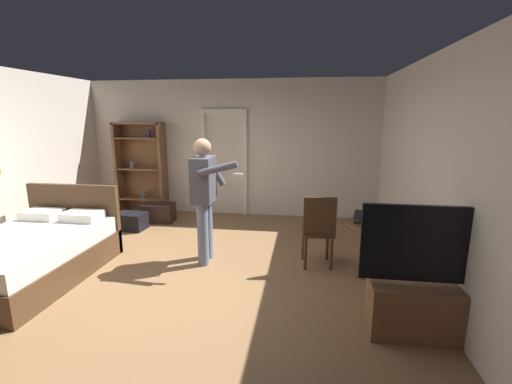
{
  "coord_description": "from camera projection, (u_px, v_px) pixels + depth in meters",
  "views": [
    {
      "loc": [
        1.5,
        -3.98,
        2.0
      ],
      "look_at": [
        0.86,
        0.48,
        1.01
      ],
      "focal_mm": 24.38,
      "sensor_mm": 36.0,
      "label": 1
    }
  ],
  "objects": [
    {
      "name": "suitcase_small",
      "position": [
        131.0,
        221.0,
        6.23
      ],
      "size": [
        0.54,
        0.4,
        0.3
      ],
      "primitive_type": "cube",
      "rotation": [
        0.0,
        0.0,
        -0.07
      ],
      "color": "black",
      "rests_on": "ground_plane"
    },
    {
      "name": "person_blue_shirt",
      "position": [
        205.0,
        192.0,
        4.69
      ],
      "size": [
        0.72,
        0.59,
        1.71
      ],
      "color": "slate",
      "rests_on": "ground_plane"
    },
    {
      "name": "wooden_chair",
      "position": [
        318.0,
        228.0,
        4.59
      ],
      "size": [
        0.46,
        0.46,
        0.99
      ],
      "color": "#4C331E",
      "rests_on": "ground_plane"
    },
    {
      "name": "doorway_frame",
      "position": [
        224.0,
        155.0,
        7.01
      ],
      "size": [
        0.93,
        0.08,
        2.13
      ],
      "color": "white",
      "rests_on": "ground_plane"
    },
    {
      "name": "wall_back",
      "position": [
        231.0,
        149.0,
        7.05
      ],
      "size": [
        6.06,
        0.12,
        2.7
      ],
      "primitive_type": "cube",
      "color": "silver",
      "rests_on": "ground_plane"
    },
    {
      "name": "bed",
      "position": [
        31.0,
        254.0,
        4.37
      ],
      "size": [
        1.41,
        2.01,
        1.02
      ],
      "color": "#4C331E",
      "rests_on": "ground_plane"
    },
    {
      "name": "bookshelf",
      "position": [
        141.0,
        165.0,
        7.16
      ],
      "size": [
        1.01,
        0.32,
        1.87
      ],
      "color": "brown",
      "rests_on": "ground_plane"
    },
    {
      "name": "laptop",
      "position": [
        368.0,
        220.0,
        4.27
      ],
      "size": [
        0.39,
        0.4,
        0.16
      ],
      "color": "black",
      "rests_on": "side_table"
    },
    {
      "name": "ground_plane",
      "position": [
        185.0,
        274.0,
        4.49
      ],
      "size": [
        6.41,
        6.41,
        0.0
      ],
      "primitive_type": "plane",
      "color": "olive"
    },
    {
      "name": "tv_flatscreen",
      "position": [
        424.0,
        297.0,
        3.17
      ],
      "size": [
        1.2,
        0.4,
        1.25
      ],
      "color": "brown",
      "rests_on": "ground_plane"
    },
    {
      "name": "suitcase_dark",
      "position": [
        159.0,
        213.0,
        6.69
      ],
      "size": [
        0.59,
        0.39,
        0.35
      ],
      "primitive_type": "cube",
      "rotation": [
        0.0,
        0.0,
        0.04
      ],
      "color": "black",
      "rests_on": "ground_plane"
    },
    {
      "name": "side_table",
      "position": [
        369.0,
        240.0,
        4.37
      ],
      "size": [
        0.58,
        0.58,
        0.7
      ],
      "color": "brown",
      "rests_on": "ground_plane"
    },
    {
      "name": "wall_right",
      "position": [
        441.0,
        177.0,
        3.79
      ],
      "size": [
        0.12,
        6.01,
        2.7
      ],
      "primitive_type": "cube",
      "color": "silver",
      "rests_on": "ground_plane"
    },
    {
      "name": "bottle_on_table",
      "position": [
        384.0,
        217.0,
        4.2
      ],
      "size": [
        0.06,
        0.06,
        0.25
      ],
      "color": "#31452A",
      "rests_on": "side_table"
    }
  ]
}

